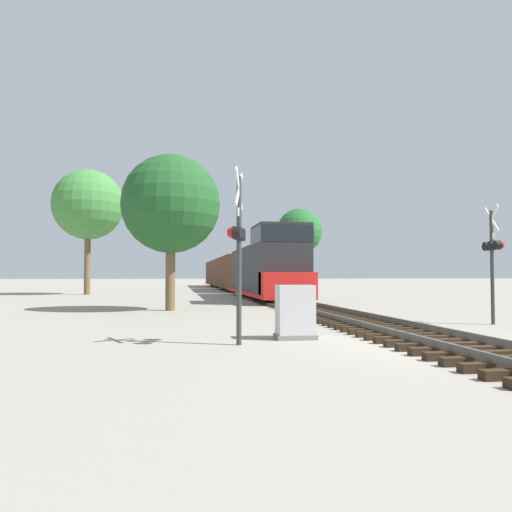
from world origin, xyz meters
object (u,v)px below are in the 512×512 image
object	(u,v)px
relay_cabinet	(295,312)
tree_mid_background	(88,205)
crossing_signal_near	(238,240)
tree_far_right	(171,204)
freight_train	(236,272)
tree_deep_background	(299,231)
crossing_signal_far	(493,251)

from	to	relation	value
relay_cabinet	tree_mid_background	bearing A→B (deg)	108.56
crossing_signal_near	relay_cabinet	world-z (taller)	crossing_signal_near
relay_cabinet	tree_far_right	xyz separation A→B (m)	(-3.26, 10.78, 4.21)
freight_train	relay_cabinet	size ratio (longest dim) A/B	37.23
tree_far_right	tree_mid_background	xyz separation A→B (m)	(-6.98, 19.72, 2.56)
freight_train	tree_far_right	world-z (taller)	tree_far_right
tree_mid_background	tree_deep_background	bearing A→B (deg)	40.67
tree_mid_background	freight_train	bearing A→B (deg)	27.65
crossing_signal_far	tree_mid_background	size ratio (longest dim) A/B	0.38
crossing_signal_near	relay_cabinet	bearing A→B (deg)	134.40
tree_deep_background	tree_far_right	bearing A→B (deg)	-112.17
freight_train	crossing_signal_far	size ratio (longest dim) A/B	13.01
freight_train	tree_mid_background	xyz separation A→B (m)	(-13.19, -6.91, 5.56)
relay_cabinet	freight_train	bearing A→B (deg)	85.49
tree_mid_background	relay_cabinet	bearing A→B (deg)	-71.44
tree_far_right	tree_mid_background	bearing A→B (deg)	109.49
tree_far_right	tree_deep_background	size ratio (longest dim) A/B	0.70
crossing_signal_near	crossing_signal_far	world-z (taller)	crossing_signal_near
tree_far_right	relay_cabinet	bearing A→B (deg)	-73.17
relay_cabinet	tree_deep_background	bearing A→B (deg)	75.67
crossing_signal_far	tree_deep_background	size ratio (longest dim) A/B	0.38
tree_far_right	crossing_signal_far	bearing A→B (deg)	-37.83
freight_train	tree_far_right	xyz separation A→B (m)	(-6.21, -26.64, 2.99)
freight_train	tree_mid_background	distance (m)	15.90
crossing_signal_near	tree_far_right	xyz separation A→B (m)	(-1.67, 11.63, 2.44)
tree_far_right	crossing_signal_near	bearing A→B (deg)	-81.83
freight_train	tree_deep_background	bearing A→B (deg)	52.55
freight_train	tree_deep_background	distance (m)	17.18
relay_cabinet	tree_far_right	size ratio (longest dim) A/B	0.19
crossing_signal_near	tree_deep_background	size ratio (longest dim) A/B	0.40
relay_cabinet	tree_deep_background	size ratio (longest dim) A/B	0.13
tree_far_right	tree_deep_background	xyz separation A→B (m)	(16.13, 39.58, 2.41)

